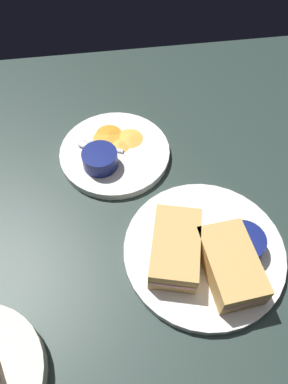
{
  "coord_description": "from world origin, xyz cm",
  "views": [
    {
      "loc": [
        -32.12,
        1.21,
        57.64
      ],
      "look_at": [
        6.08,
        -4.31,
        3.0
      ],
      "focal_mm": 34.2,
      "sensor_mm": 36.0,
      "label": 1
    }
  ],
  "objects_px": {
    "plate_sandwich_main": "(204,251)",
    "plate_chips_companion": "(114,153)",
    "ramekin_dark_sauce": "(243,243)",
    "spoon_by_dark_ramekin": "(211,257)",
    "sandwich_half_far": "(230,265)",
    "spoon_by_gravy_ramekin": "(91,145)",
    "sandwich_half_near": "(175,248)",
    "ramekin_light_gravy": "(100,159)"
  },
  "relations": [
    {
      "from": "sandwich_half_far",
      "to": "plate_chips_companion",
      "type": "relative_size",
      "value": 0.61
    },
    {
      "from": "sandwich_half_near",
      "to": "spoon_by_gravy_ramekin",
      "type": "distance_m",
      "value": 0.29
    },
    {
      "from": "sandwich_half_far",
      "to": "spoon_by_dark_ramekin",
      "type": "xyz_separation_m",
      "value": [
        0.03,
        0.02,
        -0.02
      ]
    },
    {
      "from": "spoon_by_gravy_ramekin",
      "to": "plate_chips_companion",
      "type": "bearing_deg",
      "value": -112.02
    },
    {
      "from": "sandwich_half_far",
      "to": "spoon_by_gravy_ramekin",
      "type": "bearing_deg",
      "value": 33.81
    },
    {
      "from": "sandwich_half_near",
      "to": "ramekin_light_gravy",
      "type": "relative_size",
      "value": 2.12
    },
    {
      "from": "ramekin_dark_sauce",
      "to": "spoon_by_gravy_ramekin",
      "type": "relative_size",
      "value": 0.74
    },
    {
      "from": "plate_sandwich_main",
      "to": "plate_chips_companion",
      "type": "distance_m",
      "value": 0.28
    },
    {
      "from": "ramekin_dark_sauce",
      "to": "sandwich_half_near",
      "type": "bearing_deg",
      "value": 87.77
    },
    {
      "from": "plate_chips_companion",
      "to": "ramekin_light_gravy",
      "type": "relative_size",
      "value": 3.25
    },
    {
      "from": "ramekin_dark_sauce",
      "to": "ramekin_light_gravy",
      "type": "distance_m",
      "value": 0.31
    },
    {
      "from": "plate_chips_companion",
      "to": "spoon_by_gravy_ramekin",
      "type": "relative_size",
      "value": 2.32
    },
    {
      "from": "ramekin_dark_sauce",
      "to": "plate_chips_companion",
      "type": "relative_size",
      "value": 0.32
    },
    {
      "from": "ramekin_dark_sauce",
      "to": "plate_chips_companion",
      "type": "xyz_separation_m",
      "value": [
        0.25,
        0.19,
        -0.03
      ]
    },
    {
      "from": "ramekin_light_gravy",
      "to": "plate_chips_companion",
      "type": "bearing_deg",
      "value": -39.81
    },
    {
      "from": "ramekin_dark_sauce",
      "to": "sandwich_half_far",
      "type": "bearing_deg",
      "value": 138.12
    },
    {
      "from": "plate_chips_companion",
      "to": "ramekin_light_gravy",
      "type": "height_order",
      "value": "ramekin_light_gravy"
    },
    {
      "from": "sandwich_half_near",
      "to": "spoon_by_dark_ramekin",
      "type": "distance_m",
      "value": 0.06
    },
    {
      "from": "spoon_by_gravy_ramekin",
      "to": "plate_sandwich_main",
      "type": "bearing_deg",
      "value": -146.0
    },
    {
      "from": "plate_sandwich_main",
      "to": "sandwich_half_far",
      "type": "height_order",
      "value": "sandwich_half_far"
    },
    {
      "from": "sandwich_half_far",
      "to": "ramekin_dark_sauce",
      "type": "distance_m",
      "value": 0.05
    },
    {
      "from": "plate_sandwich_main",
      "to": "ramekin_dark_sauce",
      "type": "distance_m",
      "value": 0.07
    },
    {
      "from": "plate_sandwich_main",
      "to": "ramekin_light_gravy",
      "type": "bearing_deg",
      "value": 37.32
    },
    {
      "from": "sandwich_half_far",
      "to": "plate_chips_companion",
      "type": "xyz_separation_m",
      "value": [
        0.29,
        0.16,
        -0.03
      ]
    },
    {
      "from": "ramekin_light_gravy",
      "to": "plate_sandwich_main",
      "type": "bearing_deg",
      "value": -142.68
    },
    {
      "from": "plate_chips_companion",
      "to": "spoon_by_gravy_ramekin",
      "type": "height_order",
      "value": "spoon_by_gravy_ramekin"
    },
    {
      "from": "spoon_by_dark_ramekin",
      "to": "plate_chips_companion",
      "type": "distance_m",
      "value": 0.3
    },
    {
      "from": "ramekin_dark_sauce",
      "to": "spoon_by_dark_ramekin",
      "type": "relative_size",
      "value": 0.72
    },
    {
      "from": "sandwich_half_far",
      "to": "ramekin_dark_sauce",
      "type": "xyz_separation_m",
      "value": [
        0.04,
        -0.03,
        -0.01
      ]
    },
    {
      "from": "spoon_by_gravy_ramekin",
      "to": "spoon_by_dark_ramekin",
      "type": "bearing_deg",
      "value": -146.89
    },
    {
      "from": "plate_sandwich_main",
      "to": "spoon_by_dark_ramekin",
      "type": "relative_size",
      "value": 2.76
    },
    {
      "from": "spoon_by_dark_ramekin",
      "to": "plate_sandwich_main",
      "type": "bearing_deg",
      "value": 18.43
    },
    {
      "from": "sandwich_half_near",
      "to": "plate_sandwich_main",
      "type": "bearing_deg",
      "value": -87.35
    },
    {
      "from": "ramekin_dark_sauce",
      "to": "spoon_by_dark_ramekin",
      "type": "height_order",
      "value": "ramekin_dark_sauce"
    },
    {
      "from": "ramekin_light_gravy",
      "to": "spoon_by_gravy_ramekin",
      "type": "relative_size",
      "value": 0.71
    },
    {
      "from": "plate_sandwich_main",
      "to": "spoon_by_dark_ramekin",
      "type": "xyz_separation_m",
      "value": [
        -0.02,
        -0.01,
        0.01
      ]
    },
    {
      "from": "plate_sandwich_main",
      "to": "plate_chips_companion",
      "type": "relative_size",
      "value": 1.22
    },
    {
      "from": "sandwich_half_near",
      "to": "spoon_by_dark_ramekin",
      "type": "bearing_deg",
      "value": -105.23
    },
    {
      "from": "sandwich_half_near",
      "to": "ramekin_dark_sauce",
      "type": "bearing_deg",
      "value": -92.23
    },
    {
      "from": "plate_chips_companion",
      "to": "spoon_by_dark_ramekin",
      "type": "bearing_deg",
      "value": -152.23
    },
    {
      "from": "sandwich_half_near",
      "to": "spoon_by_dark_ramekin",
      "type": "relative_size",
      "value": 1.47
    },
    {
      "from": "sandwich_half_near",
      "to": "plate_chips_companion",
      "type": "xyz_separation_m",
      "value": [
        0.25,
        0.08,
        -0.03
      ]
    }
  ]
}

